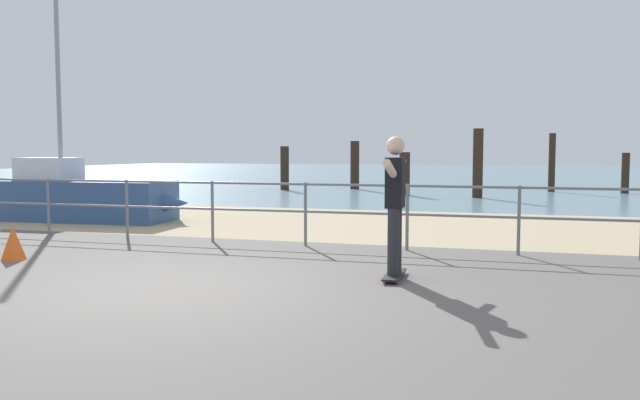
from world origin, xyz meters
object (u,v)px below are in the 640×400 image
object	(u,v)px
traffic_cone	(13,244)
skateboarder	(395,197)
sailboat	(80,197)
skateboard	(394,275)

from	to	relation	value
traffic_cone	skateboarder	bearing A→B (deg)	2.03
skateboarder	traffic_cone	xyz separation A→B (m)	(-5.41, -0.19, -0.77)
skateboarder	traffic_cone	bearing A→B (deg)	-177.97
sailboat	skateboarder	size ratio (longest dim) A/B	3.32
traffic_cone	skateboard	bearing A→B (deg)	2.03
skateboard	traffic_cone	bearing A→B (deg)	-177.97
skateboarder	traffic_cone	world-z (taller)	skateboarder
skateboarder	traffic_cone	distance (m)	5.47
sailboat	skateboard	size ratio (longest dim) A/B	6.78
sailboat	traffic_cone	xyz separation A→B (m)	(2.39, -4.70, -0.27)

